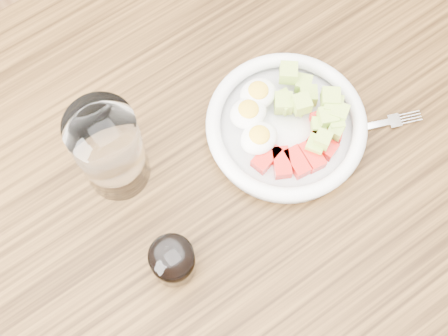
% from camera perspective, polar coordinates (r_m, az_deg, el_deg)
% --- Properties ---
extents(ground, '(4.00, 4.00, 0.00)m').
position_cam_1_polar(ground, '(1.65, 0.49, -9.72)').
color(ground, brown).
rests_on(ground, ground).
extents(dining_table, '(1.50, 0.90, 0.77)m').
position_cam_1_polar(dining_table, '(1.00, 0.80, -2.71)').
color(dining_table, brown).
rests_on(dining_table, ground).
extents(bowl, '(0.24, 0.24, 0.06)m').
position_cam_1_polar(bowl, '(0.92, 5.69, 3.98)').
color(bowl, silver).
rests_on(bowl, dining_table).
extents(fork, '(0.18, 0.08, 0.01)m').
position_cam_1_polar(fork, '(0.95, 11.05, 3.28)').
color(fork, black).
rests_on(fork, dining_table).
extents(water_glass, '(0.09, 0.09, 0.16)m').
position_cam_1_polar(water_glass, '(0.85, -10.40, 1.61)').
color(water_glass, white).
rests_on(water_glass, dining_table).
extents(coffee_glass, '(0.06, 0.06, 0.07)m').
position_cam_1_polar(coffee_glass, '(0.84, -4.69, -8.50)').
color(coffee_glass, white).
rests_on(coffee_glass, dining_table).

